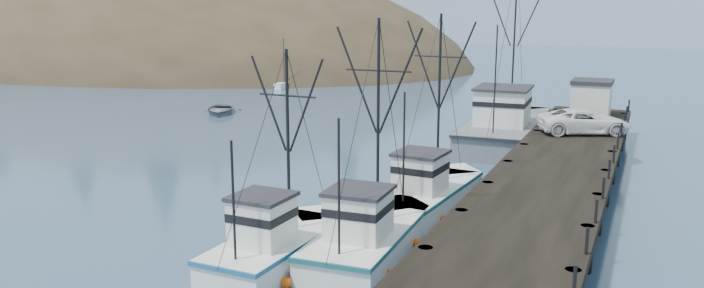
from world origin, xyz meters
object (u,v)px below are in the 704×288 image
at_px(pier_shed, 591,97).
at_px(work_vessel, 507,126).
at_px(pickup_truck, 584,121).
at_px(pier, 555,171).
at_px(motorboat, 220,113).
at_px(trawler_mid, 280,244).
at_px(trawler_far, 430,192).
at_px(trawler_near, 370,235).

bearing_deg(pier_shed, work_vessel, -151.35).
bearing_deg(pickup_truck, pier, 153.33).
height_order(pier, motorboat, pier).
height_order(trawler_mid, work_vessel, work_vessel).
distance_m(work_vessel, pier_shed, 6.98).
xyz_separation_m(pier_shed, pickup_truck, (0.27, -7.90, -0.58)).
distance_m(trawler_mid, motorboat, 39.76).
relative_size(trawler_far, pier_shed, 3.29).
bearing_deg(pier, work_vessel, 110.78).
bearing_deg(pier, trawler_far, -146.67).
relative_size(trawler_mid, trawler_far, 0.88).
distance_m(trawler_near, trawler_mid, 3.97).
distance_m(pier, trawler_mid, 16.88).
height_order(trawler_near, pickup_truck, trawler_near).
bearing_deg(motorboat, pier_shed, -26.10).
relative_size(pier, pier_shed, 13.75).
relative_size(trawler_near, trawler_far, 1.00).
xyz_separation_m(pier, trawler_mid, (-9.28, -14.08, -0.87)).
distance_m(pier_shed, pickup_truck, 7.93).
bearing_deg(pier, trawler_near, -118.23).
height_order(trawler_mid, trawler_far, trawler_far).
distance_m(trawler_near, work_vessel, 26.39).
bearing_deg(trawler_far, trawler_mid, -108.32).
bearing_deg(motorboat, trawler_far, -64.49).
relative_size(trawler_near, work_vessel, 0.59).
relative_size(pier, trawler_near, 4.20).
xyz_separation_m(trawler_mid, work_vessel, (3.65, 28.90, 0.41)).
bearing_deg(pier_shed, pickup_truck, -88.07).
relative_size(work_vessel, pickup_truck, 2.94).
height_order(trawler_far, motorboat, trawler_far).
xyz_separation_m(pier, trawler_far, (-5.91, -3.88, -0.87)).
relative_size(pickup_truck, motorboat, 1.13).
bearing_deg(trawler_mid, trawler_far, 71.68).
xyz_separation_m(trawler_near, pickup_truck, (6.66, 21.66, 2.02)).
bearing_deg(work_vessel, pier_shed, 28.65).
bearing_deg(pickup_truck, trawler_far, 131.44).
xyz_separation_m(trawler_near, trawler_mid, (-3.07, -2.52, -0.00)).
height_order(pier_shed, motorboat, pier_shed).
distance_m(pier_shed, motorboat, 34.21).
xyz_separation_m(trawler_mid, trawler_far, (3.37, 10.19, 0.00)).
bearing_deg(trawler_near, work_vessel, 88.74).
relative_size(pier, trawler_far, 4.18).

